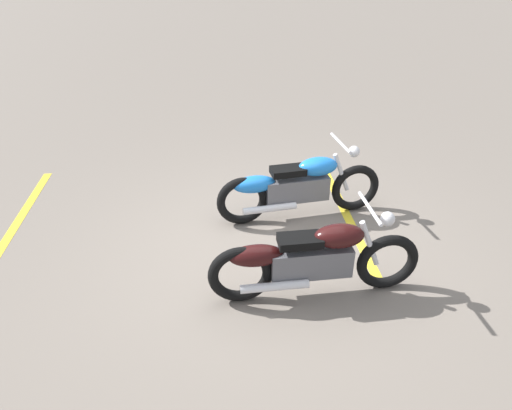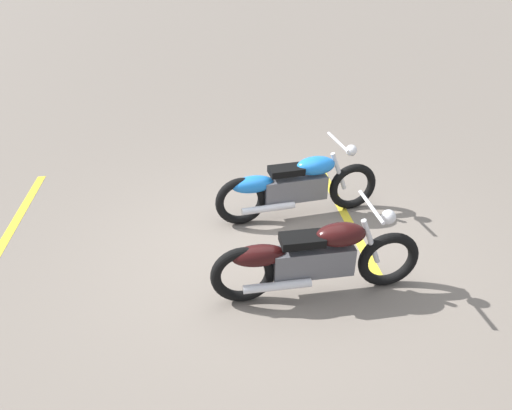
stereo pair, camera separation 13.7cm
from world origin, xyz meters
TOP-DOWN VIEW (x-y plane):
  - ground_plane at (0.00, 0.00)m, footprint 60.00×60.00m
  - motorcycle_bright_foreground at (-0.33, -0.77)m, footprint 2.21×0.73m
  - motorcycle_dark_foreground at (-0.29, 0.79)m, footprint 2.23×0.62m
  - parking_stripe_near at (-1.03, -0.90)m, footprint 0.27×3.20m
  - parking_stripe_mid at (3.36, -0.62)m, footprint 0.27×3.20m

SIDE VIEW (x-z plane):
  - ground_plane at x=0.00m, z-range 0.00..0.00m
  - parking_stripe_near at x=-1.03m, z-range 0.00..0.01m
  - parking_stripe_mid at x=3.36m, z-range 0.00..0.01m
  - motorcycle_bright_foreground at x=-0.33m, z-range -0.06..0.98m
  - motorcycle_dark_foreground at x=-0.29m, z-range -0.06..0.98m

